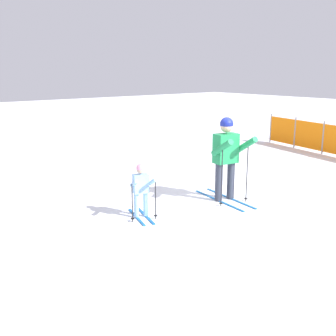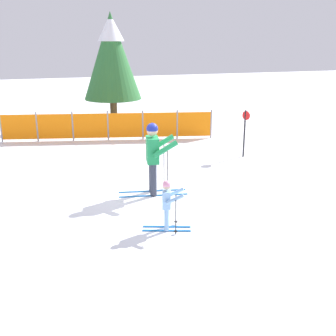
{
  "view_description": "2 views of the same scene",
  "coord_description": "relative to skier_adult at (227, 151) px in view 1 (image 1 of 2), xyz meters",
  "views": [
    {
      "loc": [
        5.62,
        -6.33,
        2.68
      ],
      "look_at": [
        -0.51,
        -1.31,
        0.81
      ],
      "focal_mm": 45.0,
      "sensor_mm": 36.0,
      "label": 1
    },
    {
      "loc": [
        -2.57,
        -9.28,
        3.66
      ],
      "look_at": [
        0.01,
        -0.77,
        0.85
      ],
      "focal_mm": 45.0,
      "sensor_mm": 36.0,
      "label": 2
    }
  ],
  "objects": [
    {
      "name": "ground_plane",
      "position": [
        0.13,
        0.07,
        -1.04
      ],
      "size": [
        60.0,
        60.0,
        0.0
      ],
      "primitive_type": "plane",
      "color": "white"
    },
    {
      "name": "skier_adult",
      "position": [
        0.0,
        0.0,
        0.0
      ],
      "size": [
        1.67,
        0.81,
        1.73
      ],
      "rotation": [
        0.0,
        0.0,
        -0.16
      ],
      "color": "#1966B2",
      "rests_on": "ground_plane"
    },
    {
      "name": "skier_child",
      "position": [
        -0.26,
        -1.97,
        -0.45
      ],
      "size": [
        0.97,
        0.56,
        1.01
      ],
      "rotation": [
        0.0,
        0.0,
        -0.32
      ],
      "color": "#1966B2",
      "rests_on": "ground_plane"
    }
  ]
}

